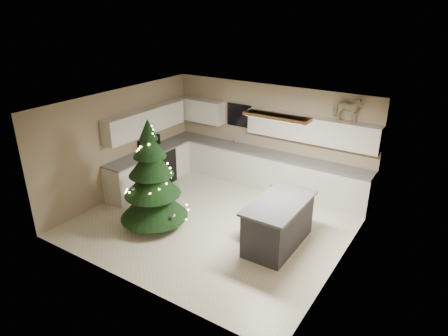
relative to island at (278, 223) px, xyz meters
The scene contains 8 objects.
ground_plane 1.60m from the island, behind, with size 5.50×5.50×0.00m, color #BCB7AE.
room_shell 1.97m from the island, behind, with size 5.52×5.02×2.61m.
cabinetry 2.99m from the island, 144.99° to the left, with size 5.50×3.20×2.00m.
island is the anchor object (origin of this frame).
bar_stool 0.58m from the island, behind, with size 0.33×0.33×0.64m.
christmas_tree 2.71m from the island, 163.55° to the right, with size 1.48×1.43×2.37m.
toddler 0.94m from the island, 124.49° to the left, with size 0.31×0.20×0.84m, color black.
rocking_horse 3.02m from the island, 80.27° to the left, with size 0.67×0.36×0.57m.
Camera 1 is at (4.30, -6.31, 4.49)m, focal length 32.00 mm.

